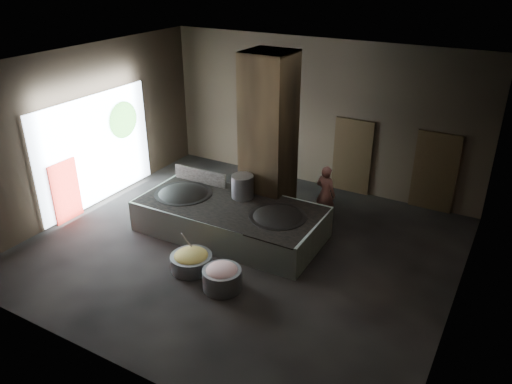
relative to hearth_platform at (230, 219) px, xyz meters
The scene contains 28 objects.
floor 0.90m from the hearth_platform, 35.84° to the right, with size 10.00×9.00×0.10m, color black.
ceiling 4.21m from the hearth_platform, 35.84° to the right, with size 10.00×9.00×0.10m, color black.
back_wall 4.53m from the hearth_platform, 81.31° to the left, with size 10.00×0.10×4.50m, color black.
front_wall 5.36m from the hearth_platform, 82.86° to the right, with size 10.00×0.10×4.50m, color black.
left_wall 4.81m from the hearth_platform, behind, with size 0.10×9.00×4.50m, color black.
right_wall 5.98m from the hearth_platform, ahead, with size 0.10×9.00×4.50m, color black.
pillar 2.36m from the hearth_platform, 77.30° to the left, with size 1.20×1.20×4.50m, color black.
hearth_platform is the anchor object (origin of this frame).
platform_cap 0.40m from the hearth_platform, ahead, with size 4.67×2.24×0.03m, color black.
wok_left 1.49m from the hearth_platform, behind, with size 1.50×1.50×0.42m, color black.
wok_left_rim 1.51m from the hearth_platform, behind, with size 1.54×1.54×0.05m, color black.
wok_right 1.39m from the hearth_platform, ahead, with size 1.40×1.40×0.39m, color black.
wok_right_rim 1.41m from the hearth_platform, ahead, with size 1.43×1.43×0.05m, color black.
stock_pot 0.90m from the hearth_platform, 84.81° to the left, with size 0.58×0.58×0.62m, color #929398.
splash_guard 1.74m from the hearth_platform, 152.65° to the left, with size 1.66×0.06×0.42m, color black.
cook 2.67m from the hearth_platform, 45.67° to the left, with size 0.58×0.37×1.59m, color brown.
veg_basin 1.86m from the hearth_platform, 87.07° to the right, with size 0.97×0.97×0.36m, color slate.
veg_fill 1.85m from the hearth_platform, 87.07° to the right, with size 0.80×0.80×0.25m, color #92AE54.
ladle 1.70m from the hearth_platform, 91.89° to the right, with size 0.03×0.03×0.77m, color #929398.
meat_basin 2.40m from the hearth_platform, 62.08° to the right, with size 0.86×0.86×0.47m, color slate.
meat_fill 2.39m from the hearth_platform, 62.08° to the right, with size 0.71×0.71×0.27m, color #DA8385.
doorway_near 4.45m from the hearth_platform, 65.45° to the left, with size 1.18×0.08×2.38m, color black.
doorway_near_glow 4.62m from the hearth_platform, 63.90° to the left, with size 0.89×0.04×2.10m, color #8C6647.
doorway_far 5.86m from the hearth_platform, 43.41° to the left, with size 1.18×0.08×2.38m, color black.
doorway_far_glow 6.01m from the hearth_platform, 42.48° to the left, with size 0.80×0.04×1.89m, color #8C6647.
left_opening 4.49m from the hearth_platform, behind, with size 0.04×4.20×3.10m, color white.
pavilion_sliver 4.55m from the hearth_platform, 159.95° to the right, with size 0.05×0.90×1.70m, color maroon.
tree_silhouette 4.66m from the hearth_platform, 168.65° to the left, with size 0.28×1.10×1.10m, color #194714.
Camera 1 is at (5.57, -9.10, 6.64)m, focal length 35.00 mm.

